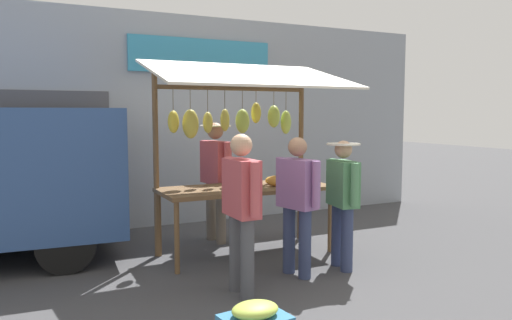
{
  "coord_description": "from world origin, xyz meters",
  "views": [
    {
      "loc": [
        2.63,
        5.72,
        1.82
      ],
      "look_at": [
        0.0,
        0.3,
        1.25
      ],
      "focal_mm": 34.75,
      "sensor_mm": 36.0,
      "label": 1
    }
  ],
  "objects_px": {
    "vendor_with_sunhat": "(216,171)",
    "shopper_with_ponytail": "(241,203)",
    "shopper_in_striped_shirt": "(343,195)",
    "shopper_with_shopping_bag": "(297,197)",
    "market_stall": "(244,133)"
  },
  "relations": [
    {
      "from": "vendor_with_sunhat",
      "to": "shopper_with_ponytail",
      "type": "height_order",
      "value": "vendor_with_sunhat"
    },
    {
      "from": "vendor_with_sunhat",
      "to": "shopper_in_striped_shirt",
      "type": "bearing_deg",
      "value": 17.25
    },
    {
      "from": "vendor_with_sunhat",
      "to": "shopper_with_shopping_bag",
      "type": "xyz_separation_m",
      "value": [
        -0.28,
        1.78,
        -0.11
      ]
    },
    {
      "from": "market_stall",
      "to": "shopper_with_shopping_bag",
      "type": "distance_m",
      "value": 1.29
    },
    {
      "from": "shopper_with_ponytail",
      "to": "shopper_in_striped_shirt",
      "type": "relative_size",
      "value": 1.07
    },
    {
      "from": "vendor_with_sunhat",
      "to": "shopper_with_ponytail",
      "type": "xyz_separation_m",
      "value": [
        0.52,
        2.05,
        -0.07
      ]
    },
    {
      "from": "shopper_with_shopping_bag",
      "to": "shopper_with_ponytail",
      "type": "bearing_deg",
      "value": 95.63
    },
    {
      "from": "market_stall",
      "to": "shopper_with_ponytail",
      "type": "relative_size",
      "value": 1.54
    },
    {
      "from": "market_stall",
      "to": "shopper_with_ponytail",
      "type": "height_order",
      "value": "market_stall"
    },
    {
      "from": "shopper_with_ponytail",
      "to": "vendor_with_sunhat",
      "type": "bearing_deg",
      "value": -14.93
    },
    {
      "from": "vendor_with_sunhat",
      "to": "shopper_in_striped_shirt",
      "type": "xyz_separation_m",
      "value": [
        -0.89,
        1.79,
        -0.13
      ]
    },
    {
      "from": "vendor_with_sunhat",
      "to": "shopper_in_striped_shirt",
      "type": "height_order",
      "value": "vendor_with_sunhat"
    },
    {
      "from": "shopper_in_striped_shirt",
      "to": "shopper_with_ponytail",
      "type": "bearing_deg",
      "value": 109.47
    },
    {
      "from": "vendor_with_sunhat",
      "to": "shopper_with_ponytail",
      "type": "distance_m",
      "value": 2.12
    },
    {
      "from": "shopper_with_ponytail",
      "to": "shopper_with_shopping_bag",
      "type": "bearing_deg",
      "value": -71.99
    }
  ]
}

